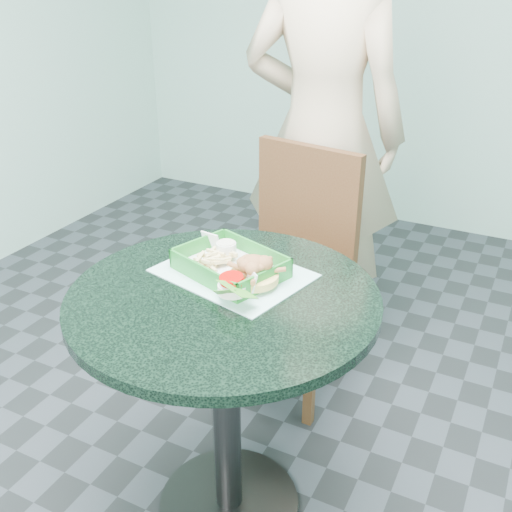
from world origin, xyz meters
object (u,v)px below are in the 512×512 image
at_px(dining_chair, 295,254).
at_px(food_basket, 230,274).
at_px(crab_sandwich, 261,271).
at_px(diner_person, 325,84).
at_px(cafe_table, 225,353).
at_px(sauce_ramekin, 219,255).

bearing_deg(dining_chair, food_basket, -73.96).
xyz_separation_m(dining_chair, crab_sandwich, (0.17, -0.64, 0.27)).
xyz_separation_m(dining_chair, food_basket, (0.07, -0.63, 0.23)).
relative_size(diner_person, crab_sandwich, 16.76).
xyz_separation_m(food_basket, crab_sandwich, (0.10, -0.00, 0.03)).
xyz_separation_m(cafe_table, dining_chair, (-0.11, 0.74, -0.05)).
distance_m(cafe_table, sauce_ramekin, 0.28).
height_order(diner_person, crab_sandwich, diner_person).
relative_size(food_basket, sauce_ramekin, 4.92).
height_order(diner_person, sauce_ramekin, diner_person).
bearing_deg(diner_person, food_basket, 91.08).
bearing_deg(diner_person, dining_chair, 91.05).
height_order(diner_person, food_basket, diner_person).
bearing_deg(cafe_table, crab_sandwich, 59.19).
bearing_deg(cafe_table, sauce_ramekin, 123.35).
height_order(food_basket, sauce_ramekin, sauce_ramekin).
relative_size(cafe_table, dining_chair, 0.88).
distance_m(dining_chair, crab_sandwich, 0.71).
bearing_deg(cafe_table, dining_chair, 98.41).
relative_size(dining_chair, diner_person, 0.42).
bearing_deg(dining_chair, cafe_table, -72.03).
xyz_separation_m(food_basket, sauce_ramekin, (-0.05, 0.03, 0.03)).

